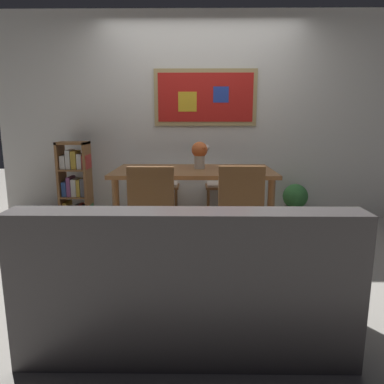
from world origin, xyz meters
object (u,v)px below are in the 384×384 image
(dining_chair_near_left, at_px, (153,209))
(potted_ivy, at_px, (295,201))
(dining_chair_far_left, at_px, (164,177))
(tv_remote, at_px, (244,171))
(dining_table, at_px, (194,178))
(flower_vase, at_px, (200,153))
(dining_chair_far_right, at_px, (221,178))
(leather_couch, at_px, (187,286))
(bookshelf, at_px, (76,185))
(dining_chair_near_right, at_px, (239,208))

(dining_chair_near_left, bearing_deg, potted_ivy, 42.40)
(dining_chair_far_left, height_order, tv_remote, dining_chair_far_left)
(tv_remote, bearing_deg, dining_table, 162.79)
(potted_ivy, xyz_separation_m, flower_vase, (-1.22, -0.56, 0.66))
(flower_vase, bearing_deg, dining_chair_far_left, 121.06)
(dining_chair_far_right, xyz_separation_m, leather_couch, (-0.37, -2.67, -0.22))
(dining_table, bearing_deg, dining_chair_far_right, 67.06)
(dining_table, distance_m, dining_chair_near_left, 0.92)
(bookshelf, distance_m, flower_vase, 1.68)
(dining_table, distance_m, dining_chair_far_left, 0.94)
(dining_table, xyz_separation_m, bookshelf, (-1.47, 0.58, -0.19))
(dining_chair_far_left, bearing_deg, dining_table, -64.78)
(dining_chair_far_left, relative_size, bookshelf, 0.90)
(dining_chair_near_right, bearing_deg, dining_chair_far_right, 91.90)
(dining_chair_far_right, bearing_deg, dining_chair_far_left, 178.93)
(potted_ivy, height_order, flower_vase, flower_vase)
(dining_chair_near_left, bearing_deg, dining_chair_far_right, 67.52)
(leather_couch, height_order, flower_vase, flower_vase)
(dining_chair_near_left, xyz_separation_m, flower_vase, (0.41, 0.92, 0.39))
(potted_ivy, relative_size, tv_remote, 3.47)
(bookshelf, relative_size, potted_ivy, 1.87)
(dining_chair_far_left, bearing_deg, dining_chair_near_right, -64.05)
(dining_chair_near_left, height_order, leather_couch, dining_chair_near_left)
(dining_table, distance_m, potted_ivy, 1.49)
(dining_chair_near_left, xyz_separation_m, dining_chair_far_right, (0.69, 1.67, 0.00))
(tv_remote, bearing_deg, dining_chair_near_right, -100.45)
(dining_chair_far_left, height_order, dining_chair_far_right, same)
(dining_chair_near_left, distance_m, dining_chair_far_left, 1.69)
(bookshelf, height_order, tv_remote, bookshelf)
(dining_chair_near_right, height_order, dining_chair_far_right, same)
(dining_table, bearing_deg, dining_chair_near_left, -112.03)
(bookshelf, xyz_separation_m, tv_remote, (1.99, -0.74, 0.29))
(leather_couch, height_order, potted_ivy, leather_couch)
(bookshelf, bearing_deg, tv_remote, -20.33)
(dining_table, relative_size, flower_vase, 5.81)
(potted_ivy, bearing_deg, dining_chair_near_left, -137.60)
(dining_chair_near_left, distance_m, dining_chair_far_right, 1.81)
(potted_ivy, distance_m, flower_vase, 1.50)
(leather_couch, bearing_deg, bookshelf, 120.93)
(dining_chair_near_left, bearing_deg, dining_table, 67.97)
(dining_chair_near_left, distance_m, potted_ivy, 2.22)
(dining_chair_near_right, xyz_separation_m, flower_vase, (-0.34, 0.87, 0.39))
(dining_table, height_order, bookshelf, bookshelf)
(dining_chair_near_left, xyz_separation_m, bookshelf, (-1.13, 1.42, -0.06))
(dining_chair_far_left, relative_size, flower_vase, 3.14)
(flower_vase, bearing_deg, dining_chair_near_left, -113.99)
(dining_chair_far_left, relative_size, leather_couch, 0.51)
(dining_table, relative_size, potted_ivy, 3.10)
(tv_remote, bearing_deg, dining_chair_far_right, 99.89)
(leather_couch, height_order, bookshelf, bookshelf)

